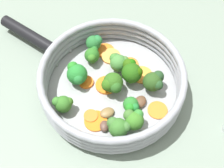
# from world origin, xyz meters

# --- Properties ---
(ground_plane) EXTENTS (4.00, 4.00, 0.00)m
(ground_plane) POSITION_xyz_m (0.00, 0.00, 0.00)
(ground_plane) COLOR gray
(skillet) EXTENTS (0.29, 0.29, 0.01)m
(skillet) POSITION_xyz_m (0.00, 0.00, 0.01)
(skillet) COLOR #939699
(skillet) RESTS_ON ground_plane
(skillet_rim_wall) EXTENTS (0.30, 0.30, 0.06)m
(skillet_rim_wall) POSITION_xyz_m (0.00, 0.00, 0.04)
(skillet_rim_wall) COLOR #8F939C
(skillet_rim_wall) RESTS_ON skillet
(skillet_handle) EXTENTS (0.12, 0.16, 0.03)m
(skillet_handle) POSITION_xyz_m (-0.13, 0.20, 0.03)
(skillet_handle) COLOR black
(skillet_handle) RESTS_ON skillet
(skillet_rivet_left) EXTENTS (0.01, 0.01, 0.01)m
(skillet_rivet_left) POSITION_xyz_m (-0.05, 0.13, 0.02)
(skillet_rivet_left) COLOR #97949A
(skillet_rivet_left) RESTS_ON skillet
(skillet_rivet_right) EXTENTS (0.01, 0.01, 0.01)m
(skillet_rivet_right) POSITION_xyz_m (-0.09, 0.10, 0.02)
(skillet_rivet_right) COLOR #959997
(skillet_rivet_right) RESTS_ON skillet
(carrot_slice_0) EXTENTS (0.04, 0.04, 0.01)m
(carrot_slice_0) POSITION_xyz_m (-0.05, 0.03, 0.02)
(carrot_slice_0) COLOR orange
(carrot_slice_0) RESTS_ON skillet
(carrot_slice_1) EXTENTS (0.04, 0.04, 0.01)m
(carrot_slice_1) POSITION_xyz_m (-0.07, -0.05, 0.02)
(carrot_slice_1) COLOR orange
(carrot_slice_1) RESTS_ON skillet
(carrot_slice_2) EXTENTS (0.06, 0.06, 0.00)m
(carrot_slice_2) POSITION_xyz_m (0.02, 0.10, 0.02)
(carrot_slice_2) COLOR orange
(carrot_slice_2) RESTS_ON skillet
(carrot_slice_3) EXTENTS (0.06, 0.06, 0.00)m
(carrot_slice_3) POSITION_xyz_m (0.07, 0.01, 0.02)
(carrot_slice_3) COLOR orange
(carrot_slice_3) RESTS_ON skillet
(carrot_slice_4) EXTENTS (0.05, 0.05, 0.00)m
(carrot_slice_4) POSITION_xyz_m (0.07, -0.09, 0.02)
(carrot_slice_4) COLOR orange
(carrot_slice_4) RESTS_ON skillet
(carrot_slice_5) EXTENTS (0.06, 0.06, 0.00)m
(carrot_slice_5) POSITION_xyz_m (-0.06, -0.06, 0.02)
(carrot_slice_5) COLOR orange
(carrot_slice_5) RESTS_ON skillet
(carrot_slice_6) EXTENTS (0.06, 0.06, 0.01)m
(carrot_slice_6) POSITION_xyz_m (-0.01, 0.01, 0.02)
(carrot_slice_6) COLOR orange
(carrot_slice_6) RESTS_ON skillet
(carrot_slice_7) EXTENTS (0.06, 0.06, 0.01)m
(carrot_slice_7) POSITION_xyz_m (0.03, 0.08, 0.02)
(carrot_slice_7) COLOR #F69842
(carrot_slice_7) RESTS_ON skillet
(carrot_slice_8) EXTENTS (0.04, 0.04, 0.00)m
(carrot_slice_8) POSITION_xyz_m (0.06, 0.04, 0.02)
(carrot_slice_8) COLOR orange
(carrot_slice_8) RESTS_ON skillet
(broccoli_floret_0) EXTENTS (0.05, 0.04, 0.05)m
(broccoli_floret_0) POSITION_xyz_m (0.08, -0.03, 0.04)
(broccoli_floret_0) COLOR #7BB55C
(broccoli_floret_0) RESTS_ON skillet
(broccoli_floret_1) EXTENTS (0.04, 0.03, 0.04)m
(broccoli_floret_1) POSITION_xyz_m (-0.11, -0.01, 0.04)
(broccoli_floret_1) COLOR #628F52
(broccoli_floret_1) RESTS_ON skillet
(broccoli_floret_2) EXTENTS (0.04, 0.04, 0.05)m
(broccoli_floret_2) POSITION_xyz_m (0.01, -0.10, 0.04)
(broccoli_floret_2) COLOR #8CB35C
(broccoli_floret_2) RESTS_ON skillet
(broccoli_floret_3) EXTENTS (0.03, 0.04, 0.04)m
(broccoli_floret_3) POSITION_xyz_m (0.01, -0.07, 0.04)
(broccoli_floret_3) COLOR #7C9858
(broccoli_floret_3) RESTS_ON skillet
(broccoli_floret_4) EXTENTS (0.05, 0.05, 0.05)m
(broccoli_floret_4) POSITION_xyz_m (-0.00, -0.01, 0.04)
(broccoli_floret_4) COLOR #648D52
(broccoli_floret_4) RESTS_ON skillet
(broccoli_floret_5) EXTENTS (0.03, 0.04, 0.04)m
(broccoli_floret_5) POSITION_xyz_m (-0.01, 0.08, 0.04)
(broccoli_floret_5) COLOR #7AA253
(broccoli_floret_5) RESTS_ON skillet
(broccoli_floret_6) EXTENTS (0.04, 0.04, 0.05)m
(broccoli_floret_6) POSITION_xyz_m (0.03, 0.04, 0.04)
(broccoli_floret_6) COLOR #7CA961
(broccoli_floret_6) RESTS_ON skillet
(broccoli_floret_7) EXTENTS (0.04, 0.03, 0.04)m
(broccoli_floret_7) POSITION_xyz_m (0.00, 0.11, 0.04)
(broccoli_floret_7) COLOR #619554
(broccoli_floret_7) RESTS_ON skillet
(broccoli_floret_8) EXTENTS (0.04, 0.05, 0.05)m
(broccoli_floret_8) POSITION_xyz_m (-0.06, 0.04, 0.04)
(broccoli_floret_8) COLOR #78954F
(broccoli_floret_8) RESTS_ON skillet
(broccoli_floret_9) EXTENTS (0.04, 0.04, 0.04)m
(broccoli_floret_9) POSITION_xyz_m (-0.03, -0.10, 0.04)
(broccoli_floret_9) COLOR #7F9656
(broccoli_floret_9) RESTS_ON skillet
(broccoli_floret_10) EXTENTS (0.04, 0.05, 0.05)m
(broccoli_floret_10) POSITION_xyz_m (0.05, 0.01, 0.05)
(broccoli_floret_10) COLOR #6B9A55
(broccoli_floret_10) RESTS_ON skillet
(mushroom_piece_0) EXTENTS (0.03, 0.02, 0.01)m
(mushroom_piece_0) POSITION_xyz_m (-0.03, -0.06, 0.02)
(mushroom_piece_0) COLOR olive
(mushroom_piece_0) RESTS_ON skillet
(mushroom_piece_1) EXTENTS (0.03, 0.03, 0.01)m
(mushroom_piece_1) POSITION_xyz_m (-0.05, -0.08, 0.02)
(mushroom_piece_1) COLOR brown
(mushroom_piece_1) RESTS_ON skillet
(mushroom_piece_2) EXTENTS (0.04, 0.04, 0.01)m
(mushroom_piece_2) POSITION_xyz_m (0.04, -0.06, 0.02)
(mushroom_piece_2) COLOR brown
(mushroom_piece_2) RESTS_ON skillet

